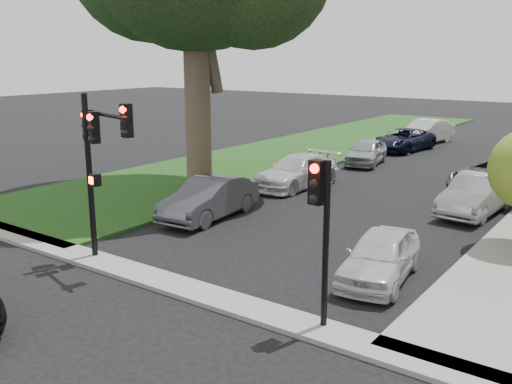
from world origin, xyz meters
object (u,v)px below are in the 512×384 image
Objects in this scene: traffic_signal_main at (97,148)px; car_parked_8 at (403,140)px; car_parked_6 at (297,171)px; car_parked_0 at (380,256)px; car_parked_7 at (366,152)px; car_parked_2 at (498,175)px; car_parked_9 at (426,132)px; traffic_signal_secondary at (321,213)px; car_parked_1 at (476,195)px; car_parked_5 at (210,198)px.

car_parked_8 is (-0.43, 23.89, -2.62)m from traffic_signal_main.
car_parked_8 is at bearing 93.11° from car_parked_6.
car_parked_0 is 0.95× the size of car_parked_7.
car_parked_9 reaches higher than car_parked_2.
car_parked_7 reaches higher than car_parked_8.
traffic_signal_secondary is 3.90m from car_parked_0.
traffic_signal_main is at bearing -83.88° from car_parked_6.
traffic_signal_main is 8.24m from car_parked_0.
car_parked_1 is 0.90× the size of car_parked_8.
car_parked_7 is 9.31m from car_parked_9.
car_parked_1 is at bearing -52.45° from car_parked_7.
car_parked_7 is (0.11, 13.07, -0.05)m from car_parked_5.
traffic_signal_main is 1.28× the size of traffic_signal_secondary.
car_parked_9 is (-7.38, 24.30, 0.15)m from car_parked_0.
traffic_signal_main is 1.07× the size of car_parked_1.
car_parked_1 is 0.92× the size of car_parked_9.
car_parked_7 is 0.82× the size of car_parked_8.
car_parked_6 is (-0.52, 11.40, -2.60)m from traffic_signal_main.
car_parked_7 is at bearing 171.02° from car_parked_2.
traffic_signal_secondary reaches higher than car_parked_1.
car_parked_6 is (-0.07, 6.15, -0.03)m from car_parked_5.
car_parked_9 is (0.11, 22.38, 0.06)m from car_parked_5.
car_parked_0 is 0.79× the size of car_parked_9.
car_parked_1 is at bearing 4.14° from car_parked_6.
car_parked_9 reaches higher than car_parked_1.
car_parked_0 is at bearing 25.32° from traffic_signal_main.
car_parked_5 is (-7.55, 5.29, -1.87)m from traffic_signal_secondary.
car_parked_5 is (-7.76, -6.24, 0.01)m from car_parked_1.
car_parked_6 is at bearing -175.45° from car_parked_1.
traffic_signal_secondary reaches higher than car_parked_8.
car_parked_6 is 12.49m from car_parked_8.
traffic_signal_secondary is 0.83× the size of car_parked_5.
car_parked_2 is at bearing 65.43° from traffic_signal_main.
traffic_signal_secondary is 0.97× the size of car_parked_0.
car_parked_2 is at bearing 32.23° from car_parked_6.
car_parked_0 is at bearing -79.24° from car_parked_2.
car_parked_1 is 0.80× the size of car_parked_2.
car_parked_1 is 4.11m from car_parked_2.
traffic_signal_secondary reaches higher than car_parked_5.
car_parked_0 is 0.79× the size of car_parked_6.
car_parked_1 reaches higher than car_parked_6.
car_parked_8 is (-0.10, 5.57, -0.00)m from car_parked_7.
traffic_signal_main reaches higher than car_parked_0.
car_parked_0 is 0.78× the size of car_parked_8.
car_parked_7 is 0.83× the size of car_parked_9.
car_parked_6 is at bearing 92.61° from traffic_signal_main.
car_parked_2 is 14.16m from car_parked_9.
car_parked_5 is at bearing 145.00° from traffic_signal_secondary.
traffic_signal_secondary is at bearing -0.31° from traffic_signal_main.
car_parked_2 is at bearing -40.22° from car_parked_8.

